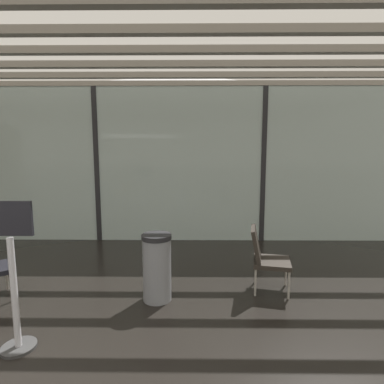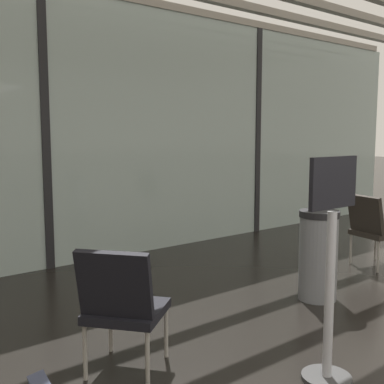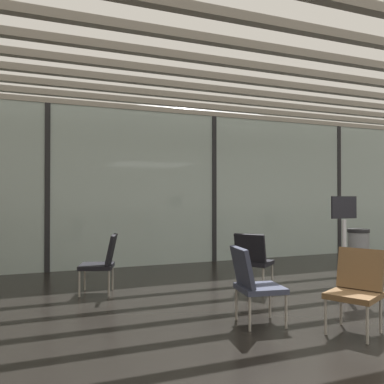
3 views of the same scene
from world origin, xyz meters
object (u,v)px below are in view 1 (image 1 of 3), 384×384
object	(u,v)px
parked_airplane	(167,144)
lounge_chair_3	(265,255)
trash_bin	(157,267)
info_sign	(13,282)

from	to	relation	value
parked_airplane	lounge_chair_3	world-z (taller)	parked_airplane
trash_bin	info_sign	bearing A→B (deg)	-141.07
info_sign	trash_bin	bearing A→B (deg)	38.93
info_sign	lounge_chair_3	bearing A→B (deg)	25.63
parked_airplane	info_sign	xyz separation A→B (m)	(-0.71, -7.84, -1.51)
parked_airplane	lounge_chair_3	xyz separation A→B (m)	(1.94, -6.57, -1.70)
lounge_chair_3	parked_airplane	bearing A→B (deg)	28.39
trash_bin	info_sign	size ratio (longest dim) A/B	0.60
parked_airplane	lounge_chair_3	size ratio (longest dim) A/B	16.00
parked_airplane	trash_bin	size ratio (longest dim) A/B	16.19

